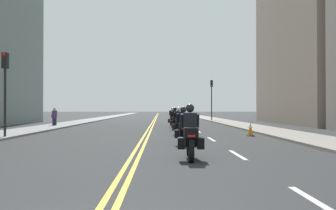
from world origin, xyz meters
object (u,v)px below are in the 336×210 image
at_px(traffic_cone_2, 250,129).
at_px(traffic_cone_0, 251,129).
at_px(motorcycle_2, 179,124).
at_px(traffic_light_near, 5,79).
at_px(motorcycle_3, 175,121).
at_px(pedestrian_0, 54,117).
at_px(motorcycle_4, 173,119).
at_px(motorcycle_1, 183,129).
at_px(motorcycle_0, 190,137).
at_px(traffic_light_far, 212,93).

bearing_deg(traffic_cone_2, traffic_cone_0, -102.08).
distance_m(motorcycle_2, traffic_light_near, 9.56).
relative_size(motorcycle_3, traffic_cone_2, 2.87).
distance_m(traffic_cone_0, traffic_cone_2, 0.34).
bearing_deg(traffic_light_near, pedestrian_0, 95.43).
relative_size(motorcycle_3, traffic_cone_0, 2.74).
xyz_separation_m(motorcycle_2, motorcycle_4, (-0.03, 9.57, 0.01)).
bearing_deg(motorcycle_1, traffic_cone_2, 52.27).
xyz_separation_m(motorcycle_1, traffic_cone_0, (4.04, 4.72, -0.27)).
distance_m(motorcycle_1, traffic_cone_2, 6.52).
height_order(motorcycle_0, motorcycle_3, motorcycle_0).
bearing_deg(traffic_cone_2, traffic_light_far, 87.10).
distance_m(motorcycle_2, traffic_cone_2, 4.08).
relative_size(motorcycle_4, traffic_light_far, 0.45).
xyz_separation_m(motorcycle_2, pedestrian_0, (-10.09, 9.83, 0.18)).
height_order(traffic_cone_2, traffic_light_near, traffic_light_near).
distance_m(motorcycle_1, traffic_light_far, 29.06).
xyz_separation_m(motorcycle_0, motorcycle_3, (0.16, 14.78, -0.00)).
xyz_separation_m(motorcycle_2, traffic_cone_2, (4.03, -0.61, -0.28)).
bearing_deg(traffic_cone_0, motorcycle_1, -130.61).
relative_size(motorcycle_0, motorcycle_1, 0.98).
distance_m(motorcycle_2, pedestrian_0, 14.08).
relative_size(traffic_light_near, pedestrian_0, 2.71).
xyz_separation_m(motorcycle_3, traffic_cone_0, (3.96, -5.79, -0.27)).
bearing_deg(motorcycle_0, motorcycle_1, 90.89).
relative_size(motorcycle_2, motorcycle_3, 1.05).
bearing_deg(motorcycle_3, motorcycle_0, -90.70).
height_order(motorcycle_4, traffic_light_far, traffic_light_far).
xyz_separation_m(motorcycle_3, traffic_light_far, (5.21, 17.93, 2.78)).
xyz_separation_m(motorcycle_3, pedestrian_0, (-10.08, 4.98, 0.17)).
relative_size(motorcycle_4, traffic_cone_2, 3.06).
relative_size(motorcycle_1, traffic_cone_2, 3.02).
bearing_deg(pedestrian_0, traffic_light_near, 114.06).
bearing_deg(traffic_light_near, motorcycle_1, -19.78).
bearing_deg(motorcycle_4, motorcycle_3, -86.94).
relative_size(motorcycle_1, pedestrian_0, 1.39).
distance_m(motorcycle_2, traffic_light_far, 23.54).
bearing_deg(pedestrian_0, motorcycle_0, 135.30).
bearing_deg(traffic_light_far, motorcycle_4, -111.63).
height_order(motorcycle_1, motorcycle_2, motorcycle_2).
bearing_deg(motorcycle_3, traffic_light_far, 73.70).
distance_m(motorcycle_1, motorcycle_2, 5.66).
bearing_deg(pedestrian_0, motorcycle_3, 172.35).
bearing_deg(pedestrian_0, motorcycle_1, 141.49).
xyz_separation_m(traffic_light_near, traffic_light_far, (14.13, 25.26, 0.39)).
bearing_deg(motorcycle_0, pedestrian_0, 118.57).
height_order(motorcycle_0, pedestrian_0, motorcycle_0).
bearing_deg(traffic_cone_2, motorcycle_3, 126.44).
xyz_separation_m(motorcycle_4, traffic_light_far, (5.24, 13.22, 2.78)).
height_order(motorcycle_3, motorcycle_4, motorcycle_4).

